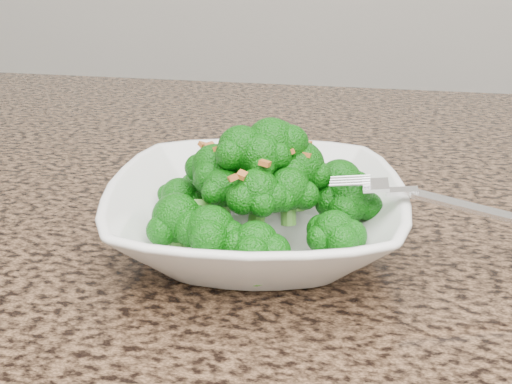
# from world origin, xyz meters

# --- Properties ---
(granite_counter) EXTENTS (1.64, 1.04, 0.03)m
(granite_counter) POSITION_xyz_m (0.00, 0.30, 0.89)
(granite_counter) COLOR brown
(granite_counter) RESTS_ON cabinet
(bowl) EXTENTS (0.26, 0.26, 0.06)m
(bowl) POSITION_xyz_m (-0.01, 0.25, 0.93)
(bowl) COLOR white
(bowl) RESTS_ON granite_counter
(broccoli_pile) EXTENTS (0.21, 0.21, 0.07)m
(broccoli_pile) POSITION_xyz_m (-0.01, 0.25, 0.99)
(broccoli_pile) COLOR #0F660B
(broccoli_pile) RESTS_ON bowl
(garlic_topping) EXTENTS (0.12, 0.12, 0.01)m
(garlic_topping) POSITION_xyz_m (-0.01, 0.25, 1.03)
(garlic_topping) COLOR #BD6B2E
(garlic_topping) RESTS_ON broccoli_pile
(fork) EXTENTS (0.19, 0.04, 0.01)m
(fork) POSITION_xyz_m (0.11, 0.23, 0.96)
(fork) COLOR silver
(fork) RESTS_ON bowl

